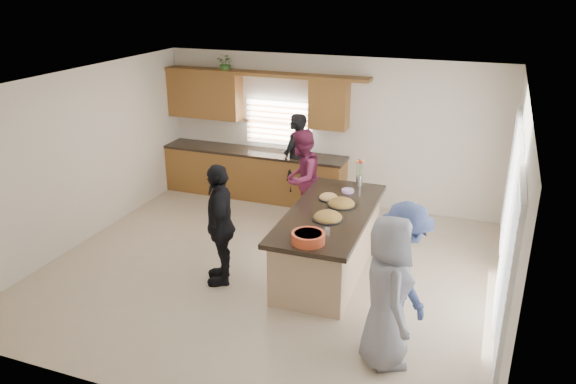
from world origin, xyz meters
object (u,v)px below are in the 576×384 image
at_px(woman_left_back, 296,160).
at_px(woman_right_front, 387,292).
at_px(island, 329,242).
at_px(woman_right_back, 404,271).
at_px(salad_bowl, 308,237).
at_px(woman_left_mid, 302,179).
at_px(woman_left_front, 220,224).

bearing_deg(woman_left_back, woman_right_front, 39.94).
height_order(island, woman_right_back, woman_right_back).
relative_size(salad_bowl, woman_right_back, 0.25).
distance_m(woman_left_back, woman_right_front, 4.84).
distance_m(salad_bowl, woman_left_mid, 2.67).
distance_m(woman_left_back, woman_left_mid, 0.99).
distance_m(woman_left_front, woman_right_front, 2.73).
height_order(woman_left_front, woman_right_back, woman_left_front).
relative_size(salad_bowl, woman_left_mid, 0.25).
distance_m(island, woman_right_back, 1.82).
bearing_deg(woman_left_front, woman_left_back, 155.22).
distance_m(woman_left_back, woman_right_back, 4.40).
xyz_separation_m(salad_bowl, woman_left_mid, (-0.96, 2.48, -0.16)).
bearing_deg(woman_left_front, woman_right_back, 56.32).
distance_m(salad_bowl, woman_left_back, 3.65).
bearing_deg(woman_left_front, salad_bowl, 54.77).
bearing_deg(salad_bowl, woman_left_front, 169.71).
distance_m(salad_bowl, woman_right_front, 1.39).
height_order(woman_left_front, woman_right_front, woman_right_front).
height_order(woman_left_back, woman_left_front, woman_left_back).
height_order(woman_left_back, woman_right_front, woman_right_front).
xyz_separation_m(woman_left_front, woman_right_back, (2.63, -0.40, -0.02)).
distance_m(woman_left_mid, woman_left_front, 2.27).
distance_m(woman_left_mid, woman_right_back, 3.44).
xyz_separation_m(island, salad_bowl, (0.03, -1.08, 0.57)).
bearing_deg(salad_bowl, island, 91.65).
bearing_deg(woman_right_front, woman_left_front, 44.51).
xyz_separation_m(woman_right_back, woman_right_front, (-0.08, -0.58, 0.03)).
bearing_deg(woman_right_back, woman_left_mid, 11.99).
relative_size(woman_left_back, woman_left_mid, 1.03).
relative_size(woman_left_back, woman_left_front, 1.01).
distance_m(island, woman_left_back, 2.70).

